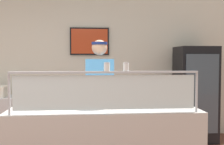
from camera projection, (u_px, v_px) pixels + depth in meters
shop_rear_unit at (97, 66)px, 5.37m from camera, size 6.49×0.13×2.70m
sneeze_guard at (106, 87)px, 2.80m from camera, size 1.92×0.06×0.43m
pizza_tray at (90, 106)px, 3.19m from camera, size 0.47×0.47×0.04m
pizza_server at (87, 104)px, 3.16m from camera, size 0.09×0.28×0.01m
parmesan_shaker at (107, 67)px, 2.80m from camera, size 0.06×0.06×0.09m
pepper_flake_shaker at (126, 67)px, 2.81m from camera, size 0.06×0.06×0.09m
worker_figure at (100, 95)px, 3.81m from camera, size 0.41×0.50×1.76m
drink_fridge at (195, 94)px, 5.10m from camera, size 0.68×0.62×1.72m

